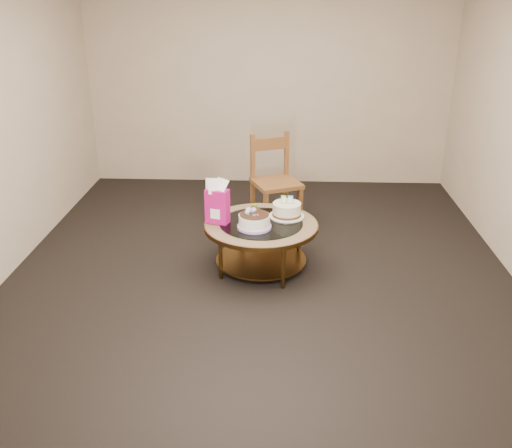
{
  "coord_description": "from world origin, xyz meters",
  "views": [
    {
      "loc": [
        0.16,
        -4.64,
        2.43
      ],
      "look_at": [
        -0.05,
        0.02,
        0.44
      ],
      "focal_mm": 40.0,
      "sensor_mm": 36.0,
      "label": 1
    }
  ],
  "objects_px": {
    "coffee_table": "(261,231)",
    "dining_chair": "(275,181)",
    "gift_bag": "(217,202)",
    "decorated_cake": "(254,222)",
    "cream_cake": "(287,210)"
  },
  "relations": [
    {
      "from": "cream_cake",
      "to": "dining_chair",
      "type": "relative_size",
      "value": 0.33
    },
    {
      "from": "coffee_table",
      "to": "gift_bag",
      "type": "xyz_separation_m",
      "value": [
        -0.38,
        -0.01,
        0.28
      ]
    },
    {
      "from": "decorated_cake",
      "to": "dining_chair",
      "type": "height_order",
      "value": "dining_chair"
    },
    {
      "from": "cream_cake",
      "to": "dining_chair",
      "type": "xyz_separation_m",
      "value": [
        -0.12,
        0.89,
        -0.03
      ]
    },
    {
      "from": "cream_cake",
      "to": "gift_bag",
      "type": "height_order",
      "value": "gift_bag"
    },
    {
      "from": "coffee_table",
      "to": "cream_cake",
      "type": "bearing_deg",
      "value": 34.29
    },
    {
      "from": "cream_cake",
      "to": "dining_chair",
      "type": "distance_m",
      "value": 0.9
    },
    {
      "from": "coffee_table",
      "to": "gift_bag",
      "type": "distance_m",
      "value": 0.47
    },
    {
      "from": "decorated_cake",
      "to": "coffee_table",
      "type": "bearing_deg",
      "value": 63.43
    },
    {
      "from": "decorated_cake",
      "to": "gift_bag",
      "type": "height_order",
      "value": "gift_bag"
    },
    {
      "from": "coffee_table",
      "to": "dining_chair",
      "type": "bearing_deg",
      "value": 84.21
    },
    {
      "from": "cream_cake",
      "to": "coffee_table",
      "type": "bearing_deg",
      "value": -142.72
    },
    {
      "from": "coffee_table",
      "to": "gift_bag",
      "type": "bearing_deg",
      "value": -179.14
    },
    {
      "from": "coffee_table",
      "to": "dining_chair",
      "type": "height_order",
      "value": "dining_chair"
    },
    {
      "from": "decorated_cake",
      "to": "gift_bag",
      "type": "distance_m",
      "value": 0.37
    }
  ]
}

